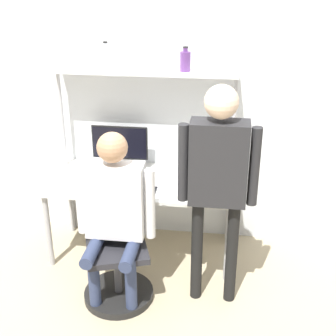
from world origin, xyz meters
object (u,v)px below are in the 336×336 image
at_px(bottle_purple, 185,61).
at_px(office_chair, 117,264).
at_px(monitor, 120,146).
at_px(bottle_clear, 106,57).
at_px(laptop, 125,182).
at_px(person_seated, 114,206).
at_px(cell_phone, 152,191).
at_px(person_standing, 218,170).

bearing_deg(bottle_purple, office_chair, -116.14).
xyz_separation_m(monitor, bottle_clear, (-0.09, 0.02, 0.80)).
bearing_deg(laptop, person_seated, -87.06).
bearing_deg(monitor, office_chair, -80.17).
xyz_separation_m(person_seated, bottle_clear, (-0.25, 0.93, 0.91)).
xyz_separation_m(cell_phone, office_chair, (-0.22, -0.44, -0.45)).
relative_size(cell_phone, bottle_clear, 0.65).
height_order(monitor, office_chair, monitor).
distance_m(laptop, person_seated, 0.50).
distance_m(laptop, cell_phone, 0.24).
bearing_deg(cell_phone, office_chair, -116.13).
distance_m(cell_phone, bottle_clear, 1.20).
height_order(laptop, person_seated, person_seated).
distance_m(person_seated, bottle_clear, 1.33).
bearing_deg(office_chair, laptop, 91.56).
height_order(laptop, bottle_purple, bottle_purple).
bearing_deg(monitor, person_seated, -79.82).
height_order(cell_phone, person_seated, person_seated).
bearing_deg(person_standing, cell_phone, 145.25).
xyz_separation_m(monitor, bottle_purple, (0.59, 0.02, 0.79)).
height_order(person_seated, bottle_clear, bottle_clear).
height_order(cell_phone, bottle_clear, bottle_clear).
relative_size(person_seated, bottle_purple, 6.85).
bearing_deg(monitor, bottle_purple, 1.54).
bearing_deg(person_standing, office_chair, -175.27).
height_order(cell_phone, bottle_purple, bottle_purple).
bearing_deg(laptop, office_chair, -88.44).
relative_size(bottle_clear, bottle_purple, 1.12).
bearing_deg(office_chair, monitor, 99.83).
xyz_separation_m(monitor, office_chair, (0.15, -0.87, -0.67)).
relative_size(person_standing, bottle_clear, 7.60).
relative_size(person_seated, person_standing, 0.80).
bearing_deg(person_standing, laptop, 153.24).
xyz_separation_m(laptop, person_standing, (0.78, -0.39, 0.34)).
distance_m(office_chair, bottle_purple, 1.76).
xyz_separation_m(laptop, bottle_clear, (-0.23, 0.43, 0.96)).
bearing_deg(office_chair, person_seated, -72.78).
xyz_separation_m(laptop, bottle_purple, (0.45, 0.43, 0.95)).
distance_m(laptop, office_chair, 0.68).
relative_size(cell_phone, office_chair, 0.16).
xyz_separation_m(cell_phone, bottle_clear, (-0.46, 0.45, 1.01)).
distance_m(cell_phone, bottle_purple, 1.12).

